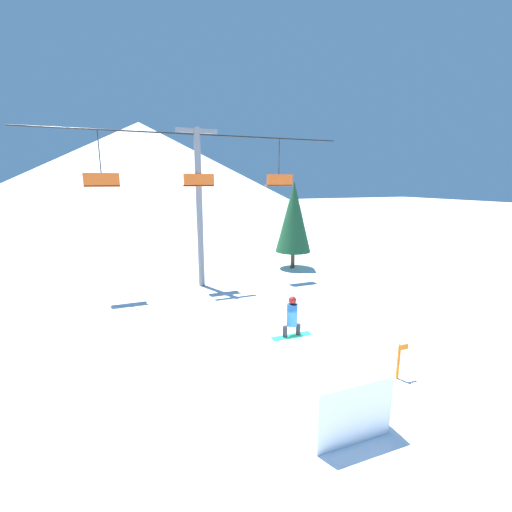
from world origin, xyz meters
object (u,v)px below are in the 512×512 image
Objects in this scene: snow_ramp at (316,375)px; pine_tree_near at (294,217)px; snowboarder at (292,317)px; trail_marker at (399,360)px.

pine_tree_near is (6.77, 14.65, 3.04)m from snow_ramp.
snowboarder is 0.21× the size of pine_tree_near.
snow_ramp is 0.59× the size of pine_tree_near.
snow_ramp is 3.11× the size of trail_marker.
pine_tree_near is 15.41m from trail_marker.
snow_ramp is at bearing -179.61° from trail_marker.
pine_tree_near is at bearing 76.16° from trail_marker.
snow_ramp is at bearing -114.80° from pine_tree_near.
trail_marker is (-3.60, -14.63, -3.19)m from pine_tree_near.
snowboarder is 15.40m from pine_tree_near.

